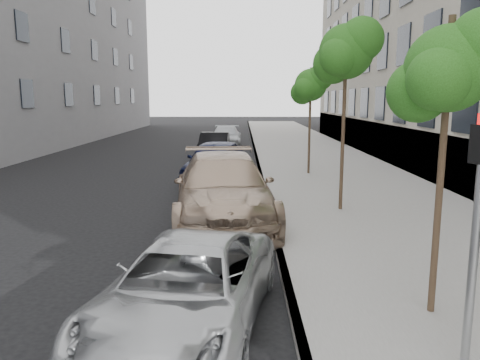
{
  "coord_description": "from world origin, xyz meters",
  "views": [
    {
      "loc": [
        0.39,
        -5.02,
        3.25
      ],
      "look_at": [
        0.35,
        4.98,
        1.5
      ],
      "focal_mm": 35.0,
      "sensor_mm": 36.0,
      "label": 1
    }
  ],
  "objects_px": {
    "tree_far": "(311,85)",
    "sedan_blue": "(215,161)",
    "sedan_black": "(214,146)",
    "sedan_rear": "(226,137)",
    "tree_mid": "(347,52)",
    "signal_pole": "(478,213)",
    "tree_near": "(451,69)",
    "minivan": "(186,289)",
    "suv": "(223,189)"
  },
  "relations": [
    {
      "from": "sedan_blue",
      "to": "sedan_black",
      "type": "relative_size",
      "value": 1.11
    },
    {
      "from": "tree_mid",
      "to": "sedan_blue",
      "type": "relative_size",
      "value": 1.09
    },
    {
      "from": "tree_far",
      "to": "minivan",
      "type": "distance_m",
      "value": 14.2
    },
    {
      "from": "tree_mid",
      "to": "sedan_black",
      "type": "bearing_deg",
      "value": 109.57
    },
    {
      "from": "minivan",
      "to": "sedan_rear",
      "type": "xyz_separation_m",
      "value": [
        -0.3,
        24.88,
        0.09
      ]
    },
    {
      "from": "tree_near",
      "to": "sedan_black",
      "type": "height_order",
      "value": "tree_near"
    },
    {
      "from": "suv",
      "to": "sedan_blue",
      "type": "relative_size",
      "value": 1.28
    },
    {
      "from": "tree_far",
      "to": "sedan_black",
      "type": "relative_size",
      "value": 1.04
    },
    {
      "from": "suv",
      "to": "sedan_black",
      "type": "bearing_deg",
      "value": 89.15
    },
    {
      "from": "minivan",
      "to": "sedan_black",
      "type": "xyz_separation_m",
      "value": [
        -0.73,
        19.08,
        0.08
      ]
    },
    {
      "from": "minivan",
      "to": "sedan_blue",
      "type": "height_order",
      "value": "sedan_blue"
    },
    {
      "from": "minivan",
      "to": "sedan_rear",
      "type": "relative_size",
      "value": 0.92
    },
    {
      "from": "tree_near",
      "to": "sedan_rear",
      "type": "relative_size",
      "value": 0.87
    },
    {
      "from": "tree_mid",
      "to": "signal_pole",
      "type": "distance_m",
      "value": 8.37
    },
    {
      "from": "minivan",
      "to": "sedan_blue",
      "type": "bearing_deg",
      "value": 101.09
    },
    {
      "from": "tree_near",
      "to": "tree_mid",
      "type": "relative_size",
      "value": 0.82
    },
    {
      "from": "sedan_blue",
      "to": "sedan_rear",
      "type": "relative_size",
      "value": 0.97
    },
    {
      "from": "signal_pole",
      "to": "sedan_black",
      "type": "distance_m",
      "value": 20.65
    },
    {
      "from": "sedan_blue",
      "to": "tree_far",
      "type": "bearing_deg",
      "value": 28.16
    },
    {
      "from": "tree_mid",
      "to": "tree_far",
      "type": "bearing_deg",
      "value": 90.0
    },
    {
      "from": "tree_mid",
      "to": "tree_far",
      "type": "relative_size",
      "value": 1.17
    },
    {
      "from": "suv",
      "to": "sedan_blue",
      "type": "distance_m",
      "value": 6.11
    },
    {
      "from": "tree_near",
      "to": "tree_far",
      "type": "bearing_deg",
      "value": 90.0
    },
    {
      "from": "minivan",
      "to": "sedan_rear",
      "type": "bearing_deg",
      "value": 100.47
    },
    {
      "from": "tree_near",
      "to": "minivan",
      "type": "height_order",
      "value": "tree_near"
    },
    {
      "from": "sedan_blue",
      "to": "tree_mid",
      "type": "bearing_deg",
      "value": -43.89
    },
    {
      "from": "tree_far",
      "to": "sedan_rear",
      "type": "bearing_deg",
      "value": 108.76
    },
    {
      "from": "tree_near",
      "to": "signal_pole",
      "type": "distance_m",
      "value": 2.23
    },
    {
      "from": "tree_mid",
      "to": "sedan_blue",
      "type": "bearing_deg",
      "value": 126.97
    },
    {
      "from": "tree_mid",
      "to": "sedan_black",
      "type": "height_order",
      "value": "tree_mid"
    },
    {
      "from": "sedan_blue",
      "to": "sedan_black",
      "type": "distance_m",
      "value": 7.07
    },
    {
      "from": "sedan_black",
      "to": "sedan_rear",
      "type": "height_order",
      "value": "sedan_rear"
    },
    {
      "from": "tree_far",
      "to": "minivan",
      "type": "bearing_deg",
      "value": -105.11
    },
    {
      "from": "sedan_blue",
      "to": "sedan_rear",
      "type": "xyz_separation_m",
      "value": [
        -0.02,
        12.85,
        -0.1
      ]
    },
    {
      "from": "tree_far",
      "to": "sedan_blue",
      "type": "distance_m",
      "value": 5.07
    },
    {
      "from": "tree_mid",
      "to": "suv",
      "type": "distance_m",
      "value": 4.99
    },
    {
      "from": "tree_near",
      "to": "minivan",
      "type": "distance_m",
      "value": 4.72
    },
    {
      "from": "tree_far",
      "to": "signal_pole",
      "type": "xyz_separation_m",
      "value": [
        -0.22,
        -14.48,
        -1.79
      ]
    },
    {
      "from": "minivan",
      "to": "sedan_blue",
      "type": "xyz_separation_m",
      "value": [
        -0.28,
        12.03,
        0.19
      ]
    },
    {
      "from": "minivan",
      "to": "sedan_rear",
      "type": "height_order",
      "value": "sedan_rear"
    },
    {
      "from": "sedan_black",
      "to": "tree_near",
      "type": "bearing_deg",
      "value": -75.85
    },
    {
      "from": "tree_mid",
      "to": "tree_far",
      "type": "xyz_separation_m",
      "value": [
        -0.0,
        6.5,
        -0.7
      ]
    },
    {
      "from": "tree_near",
      "to": "tree_far",
      "type": "xyz_separation_m",
      "value": [
        0.0,
        13.0,
        0.15
      ]
    },
    {
      "from": "minivan",
      "to": "tree_near",
      "type": "bearing_deg",
      "value": 15.59
    },
    {
      "from": "tree_near",
      "to": "suv",
      "type": "xyz_separation_m",
      "value": [
        -3.33,
        5.57,
        -2.75
      ]
    },
    {
      "from": "minivan",
      "to": "tree_far",
      "type": "bearing_deg",
      "value": 84.67
    },
    {
      "from": "sedan_blue",
      "to": "suv",
      "type": "bearing_deg",
      "value": -75.63
    },
    {
      "from": "sedan_black",
      "to": "tree_far",
      "type": "bearing_deg",
      "value": -51.68
    },
    {
      "from": "sedan_black",
      "to": "suv",
      "type": "bearing_deg",
      "value": -84.49
    },
    {
      "from": "signal_pole",
      "to": "sedan_rear",
      "type": "relative_size",
      "value": 0.6
    }
  ]
}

